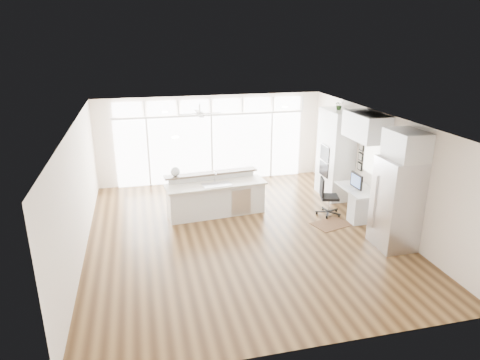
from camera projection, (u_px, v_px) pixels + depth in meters
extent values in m
cube|color=#422A14|center=(241.00, 234.00, 10.09)|extent=(7.00, 8.00, 0.02)
cube|color=silver|center=(242.00, 120.00, 9.21)|extent=(7.00, 8.00, 0.02)
cube|color=white|center=(211.00, 139.00, 13.32)|extent=(7.00, 0.04, 2.70)
cube|color=white|center=(309.00, 270.00, 5.97)|extent=(7.00, 0.04, 2.70)
cube|color=white|center=(78.00, 192.00, 8.87)|extent=(0.04, 8.00, 2.70)
cube|color=white|center=(381.00, 169.00, 10.42)|extent=(0.04, 8.00, 2.70)
cube|color=white|center=(212.00, 149.00, 13.37)|extent=(5.80, 0.06, 2.08)
cube|color=white|center=(211.00, 106.00, 12.93)|extent=(5.90, 0.06, 0.40)
cube|color=white|center=(374.00, 158.00, 10.63)|extent=(0.04, 0.85, 0.85)
cube|color=silver|center=(200.00, 110.00, 11.74)|extent=(1.16, 1.16, 0.32)
cube|color=beige|center=(239.00, 120.00, 9.40)|extent=(3.40, 3.00, 0.02)
cube|color=white|center=(336.00, 154.00, 12.04)|extent=(0.64, 1.20, 2.50)
cube|color=white|center=(357.00, 202.00, 10.94)|extent=(0.72, 1.30, 0.76)
cube|color=white|center=(366.00, 126.00, 10.30)|extent=(0.64, 1.30, 0.64)
cube|color=silver|center=(396.00, 204.00, 9.21)|extent=(0.76, 0.90, 2.00)
cube|color=white|center=(406.00, 145.00, 8.80)|extent=(0.64, 0.90, 0.60)
cube|color=black|center=(361.00, 157.00, 11.24)|extent=(0.06, 0.22, 0.80)
cube|color=white|center=(216.00, 196.00, 11.01)|extent=(2.66, 1.22, 1.02)
cube|color=#351E11|center=(331.00, 224.00, 10.57)|extent=(1.00, 0.84, 0.01)
cube|color=black|center=(330.00, 197.00, 10.99)|extent=(0.61, 0.58, 0.98)
sphere|color=silver|center=(175.00, 172.00, 10.86)|extent=(0.26, 0.26, 0.25)
cube|color=black|center=(357.00, 181.00, 10.72)|extent=(0.10, 0.51, 0.42)
cube|color=silver|center=(350.00, 189.00, 10.75)|extent=(0.13, 0.30, 0.01)
imported|color=#2D4E21|center=(339.00, 106.00, 11.59)|extent=(0.25, 0.28, 0.21)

